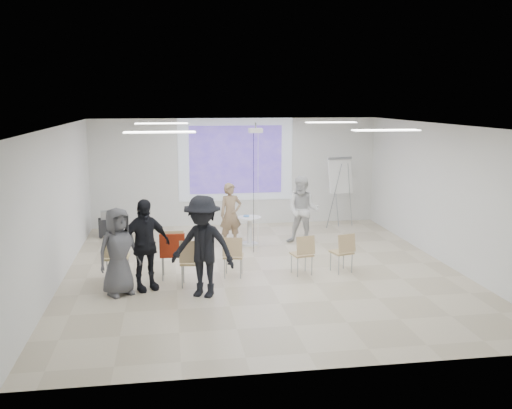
{
  "coord_description": "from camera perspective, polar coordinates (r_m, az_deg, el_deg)",
  "views": [
    {
      "loc": [
        -1.87,
        -11.3,
        3.52
      ],
      "look_at": [
        0.0,
        0.8,
        1.25
      ],
      "focal_mm": 40.0,
      "sensor_mm": 36.0,
      "label": 1
    }
  ],
  "objects": [
    {
      "name": "audience_left",
      "position": [
        10.74,
        -11.15,
        -3.34
      ],
      "size": [
        1.33,
        1.11,
        1.98
      ],
      "primitive_type": "imported",
      "rotation": [
        0.0,
        0.0,
        0.43
      ],
      "color": "black",
      "rests_on": "floor"
    },
    {
      "name": "fluor_panel_ne",
      "position": [
        13.86,
        7.51,
        8.15
      ],
      "size": [
        1.2,
        0.3,
        0.02
      ],
      "primitive_type": "cube",
      "color": "white",
      "rests_on": "ceiling"
    },
    {
      "name": "wall_left",
      "position": [
        11.68,
        -19.4,
        -0.06
      ],
      "size": [
        0.1,
        9.0,
        3.0
      ],
      "primitive_type": "cube",
      "color": "silver",
      "rests_on": "floor"
    },
    {
      "name": "wall_back",
      "position": [
        16.08,
        -2.05,
        3.29
      ],
      "size": [
        8.0,
        0.1,
        3.0
      ],
      "primitive_type": "cube",
      "color": "silver",
      "rests_on": "floor"
    },
    {
      "name": "red_jacket",
      "position": [
        11.2,
        -8.38,
        -4.09
      ],
      "size": [
        0.49,
        0.13,
        0.47
      ],
      "primitive_type": "cube",
      "rotation": [
        0.0,
        0.0,
        -0.04
      ],
      "color": "#9A2913",
      "rests_on": "chair_left_mid"
    },
    {
      "name": "chair_right_far",
      "position": [
        11.82,
        8.75,
        -4.46
      ],
      "size": [
        0.49,
        0.51,
        0.83
      ],
      "rotation": [
        0.0,
        0.0,
        0.27
      ],
      "color": "tan",
      "rests_on": "floor"
    },
    {
      "name": "laptop",
      "position": [
        10.98,
        -6.44,
        -5.54
      ],
      "size": [
        0.37,
        0.28,
        0.03
      ],
      "primitive_type": "imported",
      "rotation": [
        0.0,
        0.0,
        3.03
      ],
      "color": "black",
      "rests_on": "chair_left_inner"
    },
    {
      "name": "fluor_panel_se",
      "position": [
        10.55,
        12.86,
        7.25
      ],
      "size": [
        1.2,
        0.3,
        0.02
      ],
      "primitive_type": "cube",
      "color": "white",
      "rests_on": "ceiling"
    },
    {
      "name": "fluor_panel_nw",
      "position": [
        13.31,
        -9.43,
        8.0
      ],
      "size": [
        1.2,
        0.3,
        0.02
      ],
      "primitive_type": "cube",
      "color": "white",
      "rests_on": "ceiling"
    },
    {
      "name": "chair_right_inner",
      "position": [
        11.56,
        4.75,
        -4.71
      ],
      "size": [
        0.46,
        0.49,
        0.83
      ],
      "rotation": [
        0.0,
        0.0,
        0.19
      ],
      "color": "tan",
      "rests_on": "floor"
    },
    {
      "name": "chair_far_left",
      "position": [
        11.42,
        -13.75,
        -4.81
      ],
      "size": [
        0.47,
        0.51,
        0.95
      ],
      "rotation": [
        0.0,
        0.0,
        -0.06
      ],
      "color": "tan",
      "rests_on": "floor"
    },
    {
      "name": "wall_right",
      "position": [
        12.91,
        18.63,
        0.95
      ],
      "size": [
        0.1,
        9.0,
        3.0
      ],
      "primitive_type": "cube",
      "color": "silver",
      "rests_on": "floor"
    },
    {
      "name": "chair_center",
      "position": [
        11.39,
        -2.32,
        -4.89
      ],
      "size": [
        0.47,
        0.5,
        0.84
      ],
      "rotation": [
        0.0,
        0.0,
        -0.21
      ],
      "color": "tan",
      "rests_on": "floor"
    },
    {
      "name": "pedestal_table",
      "position": [
        13.92,
        -0.67,
        -2.45
      ],
      "size": [
        0.68,
        0.68,
        0.72
      ],
      "rotation": [
        0.0,
        0.0,
        -0.2
      ],
      "color": "silver",
      "rests_on": "floor"
    },
    {
      "name": "player_left",
      "position": [
        13.77,
        -2.55,
        -0.59
      ],
      "size": [
        0.72,
        0.58,
        1.74
      ],
      "primitive_type": "imported",
      "rotation": [
        0.0,
        0.0,
        0.25
      ],
      "color": "#987B5D",
      "rests_on": "floor"
    },
    {
      "name": "player_right",
      "position": [
        13.97,
        4.71,
        -0.22
      ],
      "size": [
        1.11,
        1.02,
        1.86
      ],
      "primitive_type": "imported",
      "rotation": [
        0.0,
        0.0,
        -0.43
      ],
      "color": "silver",
      "rests_on": "floor"
    },
    {
      "name": "audience_mid",
      "position": [
        10.22,
        -5.35,
        -3.54
      ],
      "size": [
        1.54,
        1.26,
        2.09
      ],
      "primitive_type": "imported",
      "rotation": [
        0.0,
        0.0,
        -0.46
      ],
      "color": "black",
      "rests_on": "floor"
    },
    {
      "name": "audience_outer",
      "position": [
        10.6,
        -13.62,
        -4.1
      ],
      "size": [
        1.05,
        0.95,
        1.81
      ],
      "primitive_type": "imported",
      "rotation": [
        0.0,
        0.0,
        0.53
      ],
      "color": "#57575C",
      "rests_on": "floor"
    },
    {
      "name": "floor",
      "position": [
        11.99,
        0.59,
        -6.81
      ],
      "size": [
        8.0,
        9.0,
        0.1
      ],
      "primitive_type": "cube",
      "color": "beige",
      "rests_on": "ground"
    },
    {
      "name": "flipchart_easel",
      "position": [
        15.82,
        8.42,
        2.84
      ],
      "size": [
        0.83,
        0.64,
        1.95
      ],
      "rotation": [
        0.0,
        0.0,
        0.25
      ],
      "color": "gray",
      "rests_on": "floor"
    },
    {
      "name": "projection_halo",
      "position": [
        15.98,
        -2.03,
        4.5
      ],
      "size": [
        3.2,
        0.01,
        2.3
      ],
      "primitive_type": "cube",
      "color": "silver",
      "rests_on": "wall_back"
    },
    {
      "name": "projection_image",
      "position": [
        15.96,
        -2.02,
        4.5
      ],
      "size": [
        2.6,
        0.01,
        1.9
      ],
      "primitive_type": "cube",
      "color": "#4B31A9",
      "rests_on": "wall_back"
    },
    {
      "name": "fluor_panel_sw",
      "position": [
        9.81,
        -9.6,
        7.14
      ],
      "size": [
        1.2,
        0.3,
        0.02
      ],
      "primitive_type": "cube",
      "color": "white",
      "rests_on": "ceiling"
    },
    {
      "name": "av_cart",
      "position": [
        15.24,
        -14.64,
        -2.0
      ],
      "size": [
        0.49,
        0.42,
        0.67
      ],
      "rotation": [
        0.0,
        0.0,
        0.13
      ],
      "color": "black",
      "rests_on": "floor"
    },
    {
      "name": "controller_left",
      "position": [
        13.99,
        -1.94,
        0.73
      ],
      "size": [
        0.06,
        0.12,
        0.04
      ],
      "primitive_type": "cube",
      "rotation": [
        0.0,
        0.0,
        0.25
      ],
      "color": "white",
      "rests_on": "player_left"
    },
    {
      "name": "chair_left_inner",
      "position": [
        10.87,
        -6.47,
        -5.43
      ],
      "size": [
        0.48,
        0.51,
        0.93
      ],
      "rotation": [
        0.0,
        0.0,
        -0.11
      ],
      "color": "tan",
      "rests_on": "floor"
    },
    {
      "name": "controller_right",
      "position": [
        14.12,
        3.78,
        1.24
      ],
      "size": [
        0.09,
        0.14,
        0.04
      ],
      "primitive_type": "cube",
      "rotation": [
        0.0,
        0.0,
        -0.43
      ],
      "color": "white",
      "rests_on": "player_right"
    },
    {
      "name": "ceiling_projector",
      "position": [
        12.97,
        -0.04,
        6.83
      ],
      "size": [
        0.3,
        0.25,
        3.0
      ],
      "color": "white",
      "rests_on": "ceiling"
    },
    {
      "name": "ceiling",
      "position": [
        11.46,
        0.62,
        8.15
      ],
      "size": [
        8.0,
        9.0,
        0.1
      ],
      "primitive_type": "cube",
      "color": "white",
      "rests_on": "wall_back"
    },
    {
      "name": "chair_left_mid",
      "position": [
        11.36,
        -8.39,
        -4.53
      ],
      "size": [
        0.49,
        0.53,
        1.01
      ],
      "rotation": [
        0.0,
        0.0,
        -0.04
      ],
      "color": "#CFB778",
      "rests_on": "floor"
    }
  ]
}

